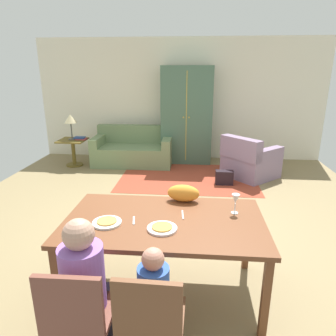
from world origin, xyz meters
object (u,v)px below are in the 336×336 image
wine_glass (235,200)px  side_table (73,149)px  handbag (224,178)px  plate_near_child (162,228)px  cat (183,193)px  book_lower (81,139)px  person_man (86,294)px  book_upper (80,138)px  plate_near_man (107,223)px  dining_chair_child (151,320)px  dining_chair_man (78,315)px  couch (133,150)px  armchair (249,161)px  person_child (155,308)px  armoire (187,115)px  dining_table (164,226)px  table_lamp (70,120)px

wine_glass → side_table: wine_glass is taller
wine_glass → handbag: (0.17, 2.78, -0.76)m
plate_near_child → cat: size_ratio=0.78×
book_lower → person_man: bearing=-69.6°
cat → book_upper: (-2.37, 3.47, -0.22)m
plate_near_man → dining_chair_child: size_ratio=0.29×
dining_chair_man → couch: (-0.62, 4.99, -0.19)m
plate_near_man → armchair: bearing=63.1°
person_child → armoire: armoire is taller
handbag → book_upper: bearing=163.0°
person_man → handbag: person_man is taller
armoire → handbag: 1.87m
plate_near_child → side_table: size_ratio=0.43×
armchair → handbag: (-0.51, -0.46, -0.19)m
dining_table → person_child: size_ratio=1.89×
wine_glass → book_lower: wine_glass is taller
cat → book_lower: cat is taller
armoire → cat: bearing=-88.6°
plate_near_child → cat: 0.62m
wine_glass → cat: size_ratio=0.58×
person_man → armchair: (1.80, 4.12, -0.19)m
couch → book_upper: size_ratio=7.77×
plate_near_child → armchair: bearing=70.0°
plate_near_child → handbag: plate_near_child is taller
couch → table_lamp: (-1.27, -0.26, 0.71)m
dining_chair_child → book_lower: dining_chair_child is taller
couch → armchair: size_ratio=1.42×
person_child → book_lower: bearing=115.5°
plate_near_child → handbag: 3.30m
wine_glass → book_lower: (-2.81, 3.69, -0.30)m
plate_near_man → couch: (-0.62, 4.24, -0.47)m
armoire → table_lamp: bearing=-167.2°
wine_glass → table_lamp: size_ratio=0.34×
person_child → armchair: size_ratio=0.77×
armchair → book_upper: 3.58m
person_child → dining_chair_child: bearing=-90.8°
book_lower → dining_table: bearing=-60.6°
person_child → couch: (-1.11, 4.82, -0.13)m
dining_table → cat: size_ratio=5.47×
armchair → book_lower: size_ratio=5.49×
person_man → table_lamp: size_ratio=2.05×
dining_chair_man → couch: size_ratio=0.51×
dining_chair_man → book_lower: 5.04m
armchair → book_upper: size_ratio=5.49×
cat → dining_chair_child: bearing=-90.7°
wine_glass → book_upper: (-2.85, 3.70, -0.27)m
plate_near_child → dining_table: bearing=90.0°
armoire → side_table: (-2.43, -0.55, -0.67)m
person_man → dining_table: bearing=55.3°
person_child → handbag: size_ratio=2.89×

